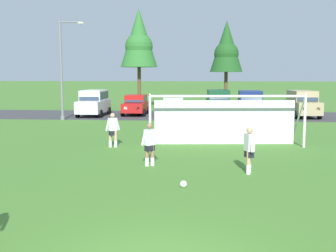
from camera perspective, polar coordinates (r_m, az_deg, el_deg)
name	(u,v)px	position (r m, az deg, el deg)	size (l,w,h in m)	color
ground_plane	(188,139)	(22.11, 2.74, -1.84)	(400.00, 400.00, 0.00)	#477A2D
parking_lot_strip	(193,115)	(34.99, 3.52, 1.47)	(52.00, 8.40, 0.01)	#3D3D3F
soccer_ball	(183,184)	(12.72, 2.16, -8.06)	(0.22, 0.22, 0.22)	white
soccer_goal	(225,119)	(20.34, 7.92, 0.99)	(7.57, 2.64, 2.57)	white
player_striker_near	(113,130)	(19.73, -7.67, -0.57)	(0.67, 0.48, 1.64)	tan
player_defender_far	(249,150)	(14.61, 11.19, -3.34)	(0.36, 0.74, 1.64)	tan
player_winger_left	(150,144)	(15.55, -2.56, -2.58)	(0.64, 0.52, 1.64)	#936B4C
parked_car_slot_far_left	(94,103)	(35.17, -10.25, 3.21)	(2.17, 4.61, 2.16)	silver
parked_car_slot_left	(136,105)	(35.56, -4.48, 2.96)	(2.06, 4.21, 1.72)	red
parked_car_slot_center_left	(174,106)	(34.56, 0.80, 2.86)	(2.14, 4.25, 1.72)	#B2B2BC
parked_car_slot_center	(218,102)	(35.68, 6.97, 3.32)	(2.31, 4.69, 2.16)	#194C2D
parked_car_slot_center_right	(250,104)	(34.06, 11.30, 3.06)	(2.24, 4.66, 2.16)	navy
parked_car_slot_right	(302,103)	(35.35, 18.13, 2.99)	(2.35, 4.71, 2.16)	tan
tree_left_edge	(139,40)	(43.14, -4.06, 11.82)	(3.81, 3.81, 10.17)	brown
tree_mid_left	(226,48)	(43.39, 8.11, 10.64)	(3.37, 3.37, 8.98)	brown
street_lamp	(63,69)	(32.43, -14.31, 7.64)	(2.00, 0.32, 7.45)	slate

